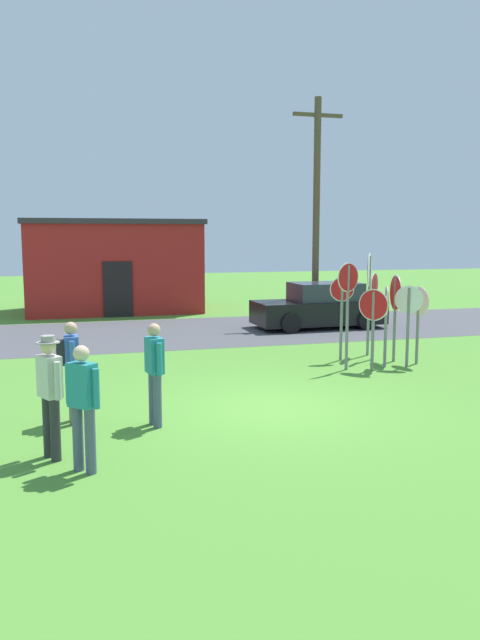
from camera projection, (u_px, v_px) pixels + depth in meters
name	position (u px, v px, depth m)	size (l,w,h in m)	color
ground_plane	(275.00, 408.00, 11.41)	(80.00, 80.00, 0.00)	#518E33
street_asphalt	(181.00, 332.00, 20.27)	(60.00, 6.40, 0.01)	#4C4C51
building_background	(113.00, 265.00, 25.77)	(6.94, 4.45, 3.70)	#B2231E
utility_pole	(316.00, 207.00, 22.03)	(1.80, 0.24, 7.76)	brown
parked_car_on_street	(320.00, 307.00, 21.18)	(4.32, 2.06, 1.51)	black
stop_sign_leaning_right	(342.00, 305.00, 15.50)	(0.60, 0.14, 2.08)	slate
stop_sign_center_cluster	(386.00, 313.00, 14.72)	(0.28, 0.64, 1.93)	slate
stop_sign_low_front	(408.00, 313.00, 14.78)	(0.56, 0.36, 1.93)	slate
stop_sign_rear_right	(374.00, 302.00, 15.64)	(0.42, 0.46, 2.17)	slate
stop_sign_rear_left	(418.00, 312.00, 15.11)	(0.15, 0.70, 1.87)	slate
stop_sign_nearest	(348.00, 298.00, 14.39)	(0.63, 0.26, 2.47)	slate
stop_sign_leaning_left	(395.00, 302.00, 15.39)	(0.20, 0.87, 2.13)	slate
stop_sign_far_back	(373.00, 316.00, 14.40)	(0.46, 0.58, 1.88)	slate
stop_sign_tallest	(369.00, 284.00, 16.14)	(0.49, 0.73, 2.65)	slate
person_in_dark_shirt	(50.00, 390.00, 8.68)	(0.36, 0.52, 1.74)	#2D2D33
person_near_signs	(71.00, 365.00, 10.37)	(0.36, 0.57, 1.69)	#7A6B56
person_in_blue	(83.00, 401.00, 8.20)	(0.42, 0.44, 1.69)	#4C5670
person_on_left	(155.00, 369.00, 10.20)	(0.28, 0.56, 1.69)	#4C5670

